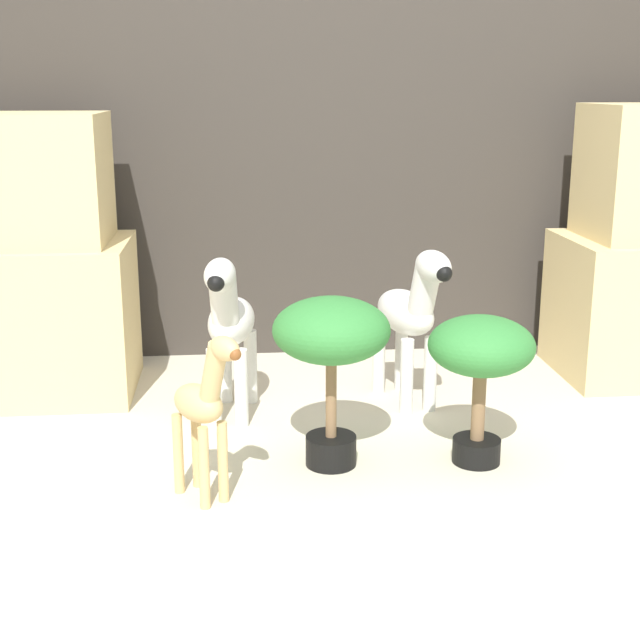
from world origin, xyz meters
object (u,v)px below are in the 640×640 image
(giraffe_figurine, at_px, (204,405))
(potted_palm_front, at_px, (481,356))
(zebra_left, at_px, (229,322))
(potted_palm_back, at_px, (331,341))
(zebra_right, at_px, (411,312))

(giraffe_figurine, distance_m, potted_palm_front, 0.91)
(zebra_left, height_order, giraffe_figurine, zebra_left)
(potted_palm_back, bearing_deg, potted_palm_front, -3.08)
(zebra_right, distance_m, potted_palm_front, 0.57)
(zebra_right, height_order, zebra_left, same)
(zebra_left, bearing_deg, giraffe_figurine, -96.10)
(zebra_right, distance_m, potted_palm_back, 0.65)
(zebra_left, bearing_deg, potted_palm_back, -54.24)
(zebra_right, distance_m, giraffe_figurine, 1.08)
(zebra_right, bearing_deg, potted_palm_front, -77.78)
(potted_palm_front, height_order, potted_palm_back, potted_palm_back)
(zebra_right, xyz_separation_m, potted_palm_front, (0.12, -0.56, -0.00))
(zebra_left, bearing_deg, zebra_right, 6.16)
(zebra_right, bearing_deg, zebra_left, -173.84)
(zebra_right, relative_size, giraffe_figurine, 1.19)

